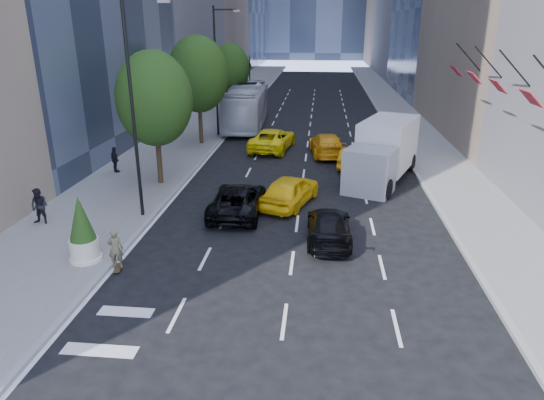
# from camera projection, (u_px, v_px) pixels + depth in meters

# --- Properties ---
(ground) EXTENTS (160.00, 160.00, 0.00)m
(ground) POSITION_uv_depth(u_px,v_px,m) (267.00, 262.00, 19.20)
(ground) COLOR black
(ground) RESTS_ON ground
(sidewalk_left) EXTENTS (6.00, 120.00, 0.15)m
(sidewalk_left) POSITION_uv_depth(u_px,v_px,m) (210.00, 117.00, 48.05)
(sidewalk_left) COLOR slate
(sidewalk_left) RESTS_ON ground
(sidewalk_right) EXTENTS (4.00, 120.00, 0.15)m
(sidewalk_right) POSITION_uv_depth(u_px,v_px,m) (405.00, 121.00, 46.26)
(sidewalk_right) COLOR slate
(sidewalk_right) RESTS_ON ground
(lamp_near) EXTENTS (2.13, 0.22, 10.00)m
(lamp_near) POSITION_uv_depth(u_px,v_px,m) (135.00, 97.00, 21.53)
(lamp_near) COLOR black
(lamp_near) RESTS_ON sidewalk_left
(lamp_far) EXTENTS (2.13, 0.22, 10.00)m
(lamp_far) POSITION_uv_depth(u_px,v_px,m) (218.00, 64.00, 38.35)
(lamp_far) COLOR black
(lamp_far) RESTS_ON sidewalk_left
(tree_near) EXTENTS (4.20, 4.20, 7.46)m
(tree_near) POSITION_uv_depth(u_px,v_px,m) (154.00, 99.00, 26.57)
(tree_near) COLOR #322013
(tree_near) RESTS_ON sidewalk_left
(tree_mid) EXTENTS (4.50, 4.50, 7.99)m
(tree_mid) POSITION_uv_depth(u_px,v_px,m) (198.00, 74.00, 35.80)
(tree_mid) COLOR #322013
(tree_mid) RESTS_ON sidewalk_left
(tree_far) EXTENTS (3.90, 3.90, 6.92)m
(tree_far) POSITION_uv_depth(u_px,v_px,m) (230.00, 69.00, 48.18)
(tree_far) COLOR #322013
(tree_far) RESTS_ON sidewalk_left
(traffic_signal) EXTENTS (2.48, 0.53, 5.20)m
(traffic_signal) POSITION_uv_depth(u_px,v_px,m) (250.00, 66.00, 55.71)
(traffic_signal) COLOR black
(traffic_signal) RESTS_ON sidewalk_left
(facade_flags) EXTENTS (1.85, 13.30, 2.05)m
(facade_flags) POSITION_uv_depth(u_px,v_px,m) (489.00, 78.00, 25.42)
(facade_flags) COLOR black
(facade_flags) RESTS_ON ground
(skateboarder) EXTENTS (0.64, 0.50, 1.57)m
(skateboarder) POSITION_uv_depth(u_px,v_px,m) (116.00, 251.00, 18.28)
(skateboarder) COLOR brown
(skateboarder) RESTS_ON ground
(black_sedan_lincoln) EXTENTS (2.41, 5.19, 1.44)m
(black_sedan_lincoln) POSITION_uv_depth(u_px,v_px,m) (238.00, 200.00, 23.81)
(black_sedan_lincoln) COLOR black
(black_sedan_lincoln) RESTS_ON ground
(black_sedan_mercedes) EXTENTS (1.94, 4.62, 1.33)m
(black_sedan_mercedes) POSITION_uv_depth(u_px,v_px,m) (329.00, 226.00, 20.85)
(black_sedan_mercedes) COLOR black
(black_sedan_mercedes) RESTS_ON ground
(taxi_a) EXTENTS (3.20, 4.99, 1.58)m
(taxi_a) POSITION_uv_depth(u_px,v_px,m) (290.00, 190.00, 24.95)
(taxi_a) COLOR yellow
(taxi_a) RESTS_ON ground
(taxi_b) EXTENTS (2.21, 4.18, 1.31)m
(taxi_b) POSITION_uv_depth(u_px,v_px,m) (353.00, 157.00, 31.67)
(taxi_b) COLOR orange
(taxi_b) RESTS_ON ground
(taxi_c) EXTENTS (3.40, 6.00, 1.58)m
(taxi_c) POSITION_uv_depth(u_px,v_px,m) (272.00, 139.00, 35.89)
(taxi_c) COLOR yellow
(taxi_c) RESTS_ON ground
(taxi_d) EXTENTS (2.81, 5.51, 1.53)m
(taxi_d) POSITION_uv_depth(u_px,v_px,m) (327.00, 144.00, 34.47)
(taxi_d) COLOR #FFA70D
(taxi_d) RESTS_ON ground
(city_bus) EXTENTS (3.58, 13.02, 3.59)m
(city_bus) POSITION_uv_depth(u_px,v_px,m) (247.00, 106.00, 44.07)
(city_bus) COLOR silver
(city_bus) RESTS_ON ground
(box_truck) EXTENTS (5.10, 7.73, 3.49)m
(box_truck) POSITION_uv_depth(u_px,v_px,m) (383.00, 151.00, 28.62)
(box_truck) COLOR silver
(box_truck) RESTS_ON ground
(pedestrian_a) EXTENTS (0.86, 0.69, 1.69)m
(pedestrian_a) POSITION_uv_depth(u_px,v_px,m) (39.00, 206.00, 22.19)
(pedestrian_a) COLOR black
(pedestrian_a) RESTS_ON sidewalk_left
(pedestrian_b) EXTENTS (0.96, 0.93, 1.61)m
(pedestrian_b) POSITION_uv_depth(u_px,v_px,m) (115.00, 160.00, 29.91)
(pedestrian_b) COLOR black
(pedestrian_b) RESTS_ON sidewalk_left
(planter_shrub) EXTENTS (1.10, 1.10, 2.65)m
(planter_shrub) POSITION_uv_depth(u_px,v_px,m) (82.00, 230.00, 18.59)
(planter_shrub) COLOR #EDE1C4
(planter_shrub) RESTS_ON sidewalk_left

